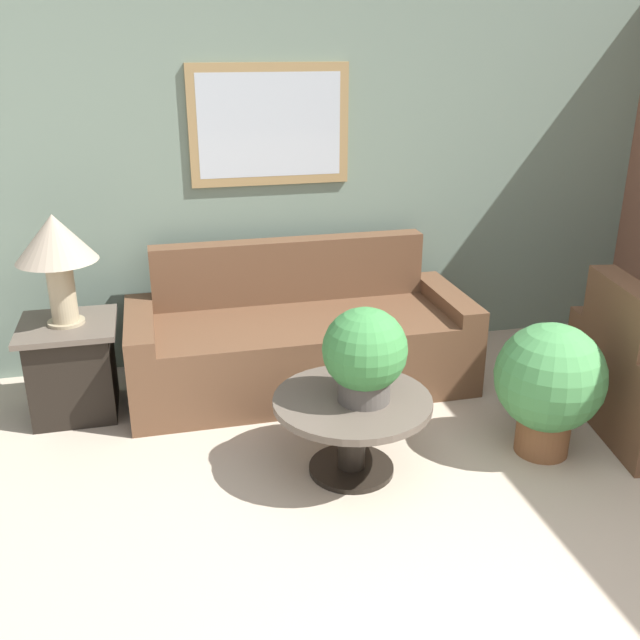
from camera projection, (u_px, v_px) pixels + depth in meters
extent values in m
cube|color=slate|center=(341.00, 177.00, 5.08)|extent=(6.64, 0.06, 2.60)
cube|color=#997A4C|center=(270.00, 125.00, 4.79)|extent=(1.09, 0.03, 0.80)
cube|color=#B2BCC6|center=(270.00, 125.00, 4.78)|extent=(0.97, 0.01, 0.68)
cube|color=brown|center=(301.00, 352.00, 4.81)|extent=(1.90, 0.91, 0.50)
cube|color=brown|center=(290.00, 270.00, 4.97)|extent=(1.90, 0.16, 0.44)
cube|color=brown|center=(143.00, 361.00, 4.56)|extent=(0.18, 0.91, 0.60)
cube|color=brown|center=(446.00, 332.00, 5.02)|extent=(0.18, 0.91, 0.60)
cube|color=brown|center=(623.00, 319.00, 4.10)|extent=(0.28, 0.73, 0.44)
cylinder|color=black|center=(351.00, 468.00, 3.93)|extent=(0.47, 0.47, 0.03)
cylinder|color=black|center=(352.00, 436.00, 3.85)|extent=(0.15, 0.15, 0.38)
cylinder|color=brown|center=(352.00, 401.00, 3.78)|extent=(0.85, 0.85, 0.04)
cube|color=black|center=(73.00, 371.00, 4.46)|extent=(0.49, 0.49, 0.57)
cube|color=brown|center=(67.00, 326.00, 4.35)|extent=(0.58, 0.58, 0.03)
cylinder|color=tan|center=(66.00, 322.00, 4.34)|extent=(0.22, 0.22, 0.02)
cylinder|color=tan|center=(62.00, 291.00, 4.26)|extent=(0.16, 0.16, 0.38)
cone|color=gray|center=(55.00, 238.00, 4.14)|extent=(0.48, 0.48, 0.28)
cylinder|color=#4C4742|center=(364.00, 389.00, 3.73)|extent=(0.28, 0.28, 0.12)
sphere|color=#387A3D|center=(365.00, 350.00, 3.65)|extent=(0.44, 0.44, 0.44)
cylinder|color=brown|center=(543.00, 432.00, 4.07)|extent=(0.30, 0.30, 0.24)
sphere|color=#428447|center=(550.00, 377.00, 3.94)|extent=(0.61, 0.61, 0.61)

